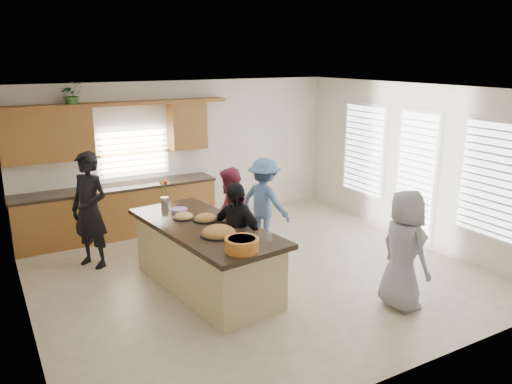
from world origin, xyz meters
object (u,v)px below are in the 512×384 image
salad_bowl (242,244)px  woman_right_back (264,202)px  island (206,258)px  woman_left_mid (230,216)px  woman_right_front (404,250)px  woman_left_back (90,210)px  woman_left_front (236,236)px

salad_bowl → woman_right_back: bearing=53.7°
island → salad_bowl: (0.00, -1.12, 0.59)m
woman_left_mid → island: bearing=-18.3°
woman_right_back → woman_right_front: bearing=165.3°
island → woman_left_back: woman_left_back is taller
woman_right_back → woman_left_mid: bearing=91.4°
salad_bowl → woman_left_mid: size_ratio=0.27×
woman_left_mid → woman_right_front: woman_right_front is taller
woman_left_front → woman_right_front: woman_right_front is taller
island → woman_left_mid: size_ratio=1.81×
salad_bowl → woman_left_back: 2.99m
island → woman_right_back: (1.61, 1.07, 0.33)m
woman_left_front → woman_left_mid: bearing=135.6°
woman_right_back → salad_bowl: bearing=121.0°
salad_bowl → woman_left_front: bearing=66.9°
woman_right_back → island: bearing=101.0°
island → woman_left_front: woman_left_front is taller
woman_right_back → woman_left_back: bearing=57.0°
salad_bowl → woman_right_back: 2.73m
woman_left_back → woman_left_mid: size_ratio=1.19×
woman_left_front → salad_bowl: bearing=-46.2°
woman_left_mid → woman_right_back: size_ratio=1.00×
salad_bowl → woman_right_front: (2.02, -0.71, -0.23)m
island → woman_left_back: size_ratio=1.52×
salad_bowl → woman_right_front: woman_right_front is taller
island → woman_right_front: (2.02, -1.83, 0.36)m
woman_left_back → woman_left_front: bearing=7.9°
woman_right_front → woman_left_back: bearing=47.6°
woman_left_mid → woman_right_front: bearing=56.0°
island → woman_left_mid: 1.06m
island → salad_bowl: bearing=-96.9°
salad_bowl → woman_right_front: size_ratio=0.26×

